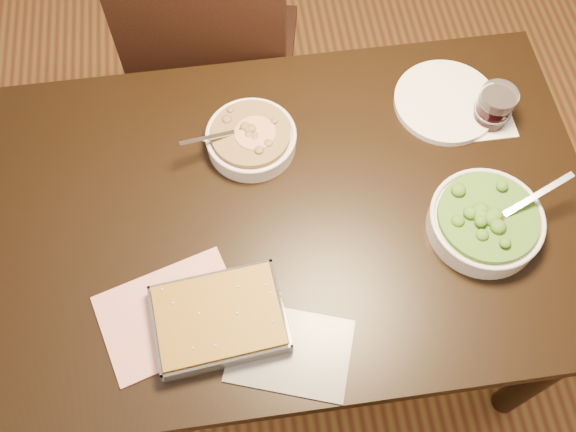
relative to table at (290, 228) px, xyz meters
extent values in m
plane|color=#472514|center=(0.00, 0.00, -0.65)|extent=(4.00, 4.00, 0.00)
cube|color=black|center=(0.00, 0.00, 0.08)|extent=(1.40, 0.90, 0.04)
cube|color=black|center=(0.00, 0.00, 0.01)|extent=(1.26, 0.76, 0.08)
cylinder|color=black|center=(0.62, -0.37, -0.30)|extent=(0.07, 0.07, 0.71)
cylinder|color=black|center=(-0.62, 0.37, -0.30)|extent=(0.07, 0.07, 0.71)
cylinder|color=black|center=(0.62, 0.37, -0.30)|extent=(0.07, 0.07, 0.71)
cube|color=#BC3536|center=(-0.28, -0.22, 0.10)|extent=(0.34, 0.29, 0.01)
cube|color=#222329|center=(-0.05, -0.33, 0.10)|extent=(0.29, 0.24, 0.00)
cube|color=white|center=(0.52, 0.18, 0.10)|extent=(0.12, 0.12, 0.00)
cylinder|color=silver|center=(-0.07, 0.19, 0.12)|extent=(0.21, 0.21, 0.04)
torus|color=silver|center=(-0.07, 0.19, 0.14)|extent=(0.22, 0.22, 0.01)
cylinder|color=#37220F|center=(-0.07, 0.19, 0.14)|extent=(0.19, 0.19, 0.02)
cube|color=silver|center=(-0.13, 0.17, 0.16)|extent=(0.13, 0.05, 0.04)
cylinder|color=maroon|center=(-0.06, 0.18, 0.15)|extent=(0.10, 0.10, 0.00)
cylinder|color=silver|center=(0.42, -0.11, 0.12)|extent=(0.25, 0.25, 0.05)
torus|color=silver|center=(0.42, -0.11, 0.15)|extent=(0.25, 0.25, 0.01)
cylinder|color=#1D4510|center=(0.42, -0.11, 0.15)|extent=(0.22, 0.22, 0.02)
cube|color=silver|center=(0.49, -0.08, 0.17)|extent=(0.16, 0.07, 0.05)
cube|color=silver|center=(-0.18, -0.25, 0.10)|extent=(0.29, 0.22, 0.01)
cube|color=#5A360C|center=(-0.18, -0.25, 0.12)|extent=(0.27, 0.20, 0.04)
cube|color=silver|center=(-0.19, -0.15, 0.12)|extent=(0.27, 0.03, 0.04)
cube|color=silver|center=(-0.17, -0.34, 0.12)|extent=(0.27, 0.03, 0.04)
cube|color=silver|center=(-0.05, -0.23, 0.12)|extent=(0.02, 0.20, 0.04)
cube|color=silver|center=(-0.31, -0.26, 0.12)|extent=(0.02, 0.20, 0.04)
cylinder|color=black|center=(0.52, 0.18, 0.14)|extent=(0.08, 0.08, 0.07)
cylinder|color=silver|center=(0.52, 0.18, 0.18)|extent=(0.09, 0.09, 0.03)
cylinder|color=silver|center=(0.42, 0.24, 0.10)|extent=(0.26, 0.26, 0.02)
cube|color=black|center=(-0.12, 0.72, -0.19)|extent=(0.54, 0.54, 0.04)
cylinder|color=black|center=(0.11, 0.87, -0.43)|extent=(0.04, 0.04, 0.44)
cylinder|color=black|center=(0.03, 0.49, -0.43)|extent=(0.04, 0.04, 0.44)
cylinder|color=black|center=(-0.27, 0.96, -0.43)|extent=(0.04, 0.04, 0.44)
cylinder|color=black|center=(-0.36, 0.57, -0.43)|extent=(0.04, 0.04, 0.44)
cube|color=black|center=(-0.17, 0.52, 0.07)|extent=(0.45, 0.14, 0.49)
camera|label=1|loc=(-0.10, -0.69, 1.39)|focal=40.00mm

